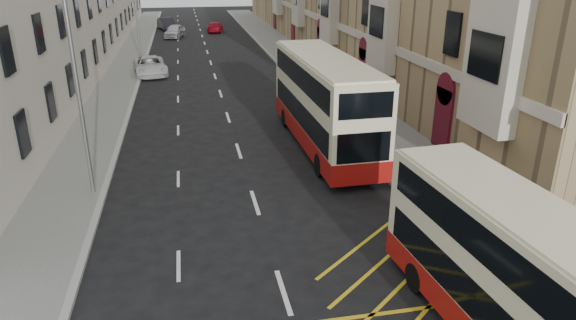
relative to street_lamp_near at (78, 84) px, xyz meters
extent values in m
cube|color=slate|center=(14.35, 18.00, -4.56)|extent=(4.00, 120.00, 0.15)
cube|color=slate|center=(-1.15, 18.00, -4.56)|extent=(3.00, 120.00, 0.15)
cube|color=#9A9A94|center=(12.35, 18.00, -4.56)|extent=(0.25, 120.00, 0.15)
cube|color=#9A9A94|center=(0.35, 18.00, -4.56)|extent=(0.25, 120.00, 0.15)
cube|color=beige|center=(16.32, 33.50, -0.64)|extent=(0.18, 79.00, 0.50)
cube|color=beige|center=(16.00, -2.00, 2.86)|extent=(0.80, 3.20, 10.00)
cube|color=#580E1C|center=(16.30, 2.00, -2.94)|extent=(0.20, 1.60, 3.00)
cube|color=#580E1C|center=(16.30, 14.00, -2.94)|extent=(0.20, 1.60, 3.00)
cube|color=#580E1C|center=(16.30, 26.00, -2.94)|extent=(0.20, 1.60, 3.00)
cube|color=#580E1C|center=(16.30, 38.00, -2.94)|extent=(0.20, 1.60, 3.00)
cube|color=#580E1C|center=(16.30, 50.00, -2.94)|extent=(0.20, 1.60, 3.00)
cube|color=black|center=(13.91, -10.10, -3.19)|extent=(0.08, 0.08, 2.60)
cylinder|color=red|center=(12.60, -9.50, -3.99)|extent=(0.06, 0.06, 1.00)
cylinder|color=red|center=(12.60, -6.25, -3.99)|extent=(0.06, 0.06, 1.00)
cylinder|color=red|center=(12.60, -3.00, -3.99)|extent=(0.06, 0.06, 1.00)
cube|color=red|center=(12.60, -6.25, -3.51)|extent=(0.05, 6.50, 0.06)
cube|color=red|center=(12.60, -6.25, -3.94)|extent=(0.05, 6.50, 0.06)
cylinder|color=slate|center=(-0.05, 0.00, -0.49)|extent=(0.16, 0.16, 8.00)
cylinder|color=slate|center=(-0.05, 30.00, -0.49)|extent=(0.16, 0.16, 8.00)
cube|color=beige|center=(11.35, -11.70, -2.59)|extent=(2.87, 9.81, 3.48)
cube|color=black|center=(11.35, -11.70, -3.01)|extent=(2.85, 9.04, 0.97)
cube|color=black|center=(11.35, -11.70, -1.51)|extent=(2.85, 9.04, 0.88)
cube|color=beige|center=(11.35, -11.70, -0.81)|extent=(2.75, 9.42, 0.11)
cube|color=black|center=(11.02, -6.89, -2.96)|extent=(1.87, 0.20, 1.14)
cube|color=black|center=(11.02, -6.89, -1.16)|extent=(1.54, 0.18, 0.40)
cylinder|color=black|center=(10.14, -8.68, -4.20)|extent=(0.31, 0.90, 0.88)
cylinder|color=black|center=(12.13, -8.54, -4.20)|extent=(0.31, 0.90, 0.88)
cube|color=beige|center=(10.70, 3.80, -2.19)|extent=(2.80, 11.63, 4.16)
cube|color=#9C110E|center=(10.70, 3.80, -3.79)|extent=(2.83, 11.66, 0.95)
cube|color=black|center=(10.70, 3.80, -2.69)|extent=(2.83, 10.70, 1.16)
cube|color=black|center=(10.70, 3.80, -0.90)|extent=(2.83, 10.70, 1.05)
cube|color=beige|center=(10.70, 3.80, -0.06)|extent=(2.69, 11.16, 0.13)
cube|color=black|center=(10.62, 9.58, -2.63)|extent=(2.24, 0.12, 1.37)
cube|color=black|center=(10.62, 9.58, -0.47)|extent=(1.84, 0.11, 0.47)
cube|color=black|center=(10.79, -1.97, -2.63)|extent=(2.24, 0.12, 1.26)
cylinder|color=black|center=(9.46, 7.49, -4.11)|extent=(0.31, 1.06, 1.05)
cylinder|color=black|center=(11.84, 7.53, -4.11)|extent=(0.31, 1.06, 1.05)
cylinder|color=black|center=(9.57, 0.08, -4.11)|extent=(0.31, 1.06, 1.05)
cylinder|color=black|center=(11.95, 0.11, -4.11)|extent=(0.31, 1.06, 1.05)
imported|color=black|center=(12.89, -5.23, -3.64)|extent=(1.06, 0.65, 1.69)
imported|color=silver|center=(1.15, 23.55, -3.89)|extent=(3.17, 5.68, 1.50)
imported|color=#B5B9BD|center=(3.03, 45.08, -3.84)|extent=(2.96, 4.97, 1.58)
imported|color=black|center=(1.90, 52.91, -3.84)|extent=(2.76, 5.12, 1.60)
imported|color=maroon|center=(8.21, 49.30, -3.98)|extent=(2.44, 4.76, 1.32)
camera|label=1|loc=(4.02, -20.28, 4.43)|focal=32.00mm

